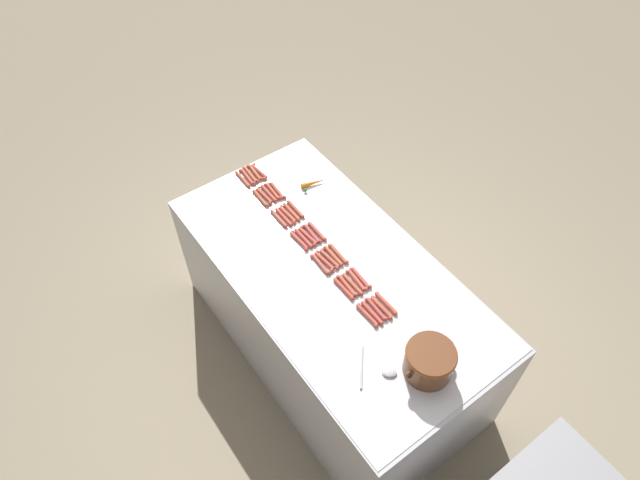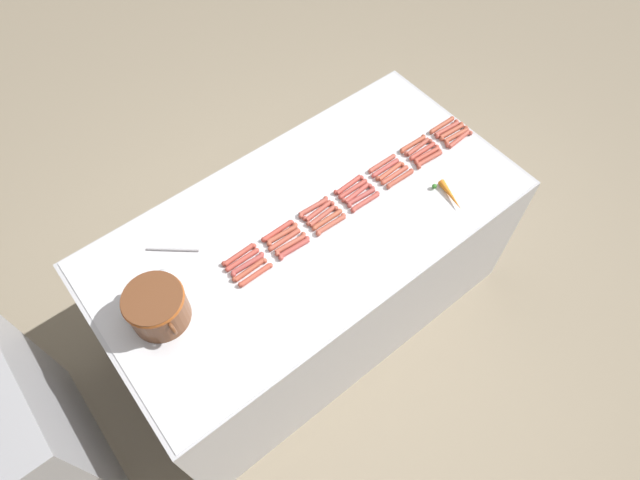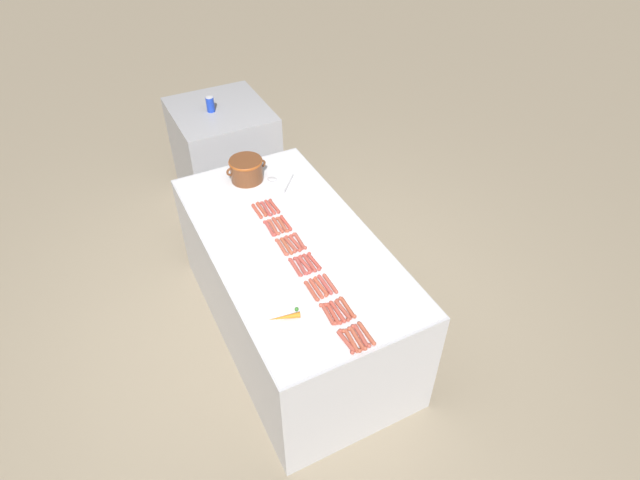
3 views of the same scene
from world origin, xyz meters
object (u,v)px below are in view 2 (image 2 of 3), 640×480
hot_dog_15 (422,151)px  hot_dog_19 (284,240)px  hot_dog_7 (456,135)px  hot_dog_9 (395,175)px  hot_dog_5 (294,248)px  hot_dog_25 (319,211)px  hot_dog_2 (400,179)px  hot_dog_11 (327,220)px  hot_dog_34 (239,255)px  bean_pot (156,306)px  hot_dog_0 (459,139)px  hot_dog_29 (413,144)px  hot_dog_16 (390,171)px  hot_dog_3 (365,202)px  hot_dog_24 (353,189)px  hot_dog_28 (442,125)px  hot_dog_21 (447,129)px  hot_dog_27 (242,260)px  hot_dog_30 (382,164)px  hot_dog_23 (385,168)px  hot_dog_4 (331,225)px  carrot (450,195)px  hot_dog_18 (322,216)px  hot_dog_6 (256,275)px  hot_dog_26 (282,234)px  hot_dog_13 (250,270)px  hot_dog_14 (452,131)px  hot_dog_32 (313,207)px  hot_dog_8 (427,155)px  hot_dog_1 (429,159)px  hot_dog_31 (349,185)px  hot_dog_10 (361,197)px  hot_dog_17 (357,193)px  hot_dog_33 (278,231)px  hot_dog_22 (418,147)px  hot_dog_20 (248,264)px  hot_dog_12 (290,244)px

hot_dog_15 → hot_dog_19: bearing=89.6°
hot_dog_7 → hot_dog_9: same height
hot_dog_5 → hot_dog_25: size_ratio=1.00×
hot_dog_2 → hot_dog_11: 0.41m
hot_dog_34 → bean_pot: (-0.04, 0.39, 0.08)m
hot_dog_0 → hot_dog_29: 0.23m
hot_dog_16 → hot_dog_25: size_ratio=1.00×
hot_dog_3 → hot_dog_24: bearing=-2.5°
hot_dog_28 → hot_dog_24: bearing=92.8°
hot_dog_21 → hot_dog_27: 1.21m
hot_dog_29 → hot_dog_19: bearing=94.0°
hot_dog_3 → hot_dog_30: (0.12, -0.21, 0.00)m
hot_dog_3 → hot_dog_19: size_ratio=1.00×
hot_dog_5 → hot_dog_23: same height
hot_dog_4 → hot_dog_9: 0.41m
hot_dog_16 → hot_dog_30: (0.06, -0.00, 0.00)m
hot_dog_24 → carrot: 0.44m
hot_dog_18 → hot_dog_29: same height
hot_dog_6 → hot_dog_34: bearing=-0.7°
hot_dog_26 → hot_dog_25: bearing=-90.2°
hot_dog_11 → hot_dog_23: same height
carrot → hot_dog_13: bearing=75.3°
hot_dog_7 → hot_dog_28: bearing=4.0°
hot_dog_4 → hot_dog_29: bearing=-78.9°
hot_dog_30 → hot_dog_14: bearing=-98.3°
hot_dog_32 → carrot: (-0.33, -0.52, 0.00)m
hot_dog_8 → hot_dog_18: bearing=87.1°
hot_dog_15 → hot_dog_16: (0.00, 0.21, 0.00)m
hot_dog_1 → hot_dog_19: size_ratio=1.00×
hot_dog_15 → hot_dog_5: bearing=93.8°
hot_dog_1 → hot_dog_18: same height
hot_dog_13 → hot_dog_30: size_ratio=1.00×
hot_dog_23 → hot_dog_21: bearing=-90.4°
hot_dog_4 → hot_dog_31: (0.12, -0.20, 0.00)m
hot_dog_10 → carrot: size_ratio=0.94×
hot_dog_17 → bean_pot: (0.02, 0.99, 0.08)m
hot_dog_0 → hot_dog_24: bearing=81.7°
hot_dog_15 → hot_dog_24: (0.03, 0.41, 0.00)m
hot_dog_33 → hot_dog_8: bearing=-96.3°
hot_dog_24 → hot_dog_8: bearing=-98.6°
hot_dog_22 → hot_dog_14: bearing=-98.1°
hot_dog_31 → hot_dog_23: bearing=-98.6°
hot_dog_15 → hot_dog_21: size_ratio=1.00×
hot_dog_6 → hot_dog_32: size_ratio=1.00×
hot_dog_20 → hot_dog_33: (0.06, -0.20, 0.00)m
hot_dog_24 → bean_pot: 1.00m
hot_dog_32 → hot_dog_9: bearing=-102.5°
hot_dog_2 → carrot: size_ratio=0.94×
hot_dog_7 → hot_dog_19: bearing=88.0°
hot_dog_12 → hot_dog_25: bearing=-73.1°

